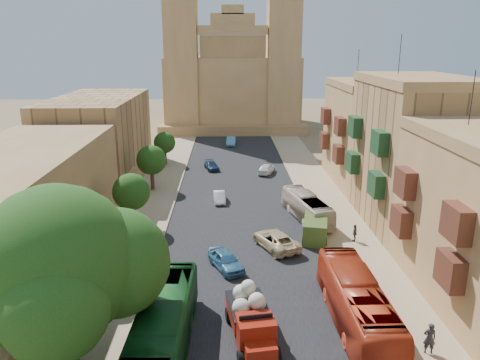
{
  "coord_description": "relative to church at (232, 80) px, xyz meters",
  "views": [
    {
      "loc": [
        -1.24,
        -16.88,
        16.54
      ],
      "look_at": [
        0.0,
        26.0,
        4.0
      ],
      "focal_mm": 35.0,
      "sensor_mm": 36.0,
      "label": 1
    }
  ],
  "objects": [
    {
      "name": "road_surface",
      "position": [
        0.0,
        -48.61,
        -9.51
      ],
      "size": [
        14.0,
        140.0,
        0.01
      ],
      "primitive_type": "cube",
      "color": "black",
      "rests_on": "ground"
    },
    {
      "name": "sidewalk_east",
      "position": [
        9.5,
        -48.61,
        -9.51
      ],
      "size": [
        5.0,
        140.0,
        0.01
      ],
      "primitive_type": "cube",
      "color": "#9D8667",
      "rests_on": "ground"
    },
    {
      "name": "sidewalk_west",
      "position": [
        -9.5,
        -48.61,
        -9.51
      ],
      "size": [
        5.0,
        140.0,
        0.01
      ],
      "primitive_type": "cube",
      "color": "#9D8667",
      "rests_on": "ground"
    },
    {
      "name": "kerb_east",
      "position": [
        7.0,
        -48.61,
        -9.46
      ],
      "size": [
        0.25,
        140.0,
        0.12
      ],
      "primitive_type": "cube",
      "color": "#9D8667",
      "rests_on": "ground"
    },
    {
      "name": "kerb_west",
      "position": [
        -7.0,
        -48.61,
        -9.46
      ],
      "size": [
        0.25,
        140.0,
        0.12
      ],
      "primitive_type": "cube",
      "color": "#9D8667",
      "rests_on": "ground"
    },
    {
      "name": "townhouse_c",
      "position": [
        15.95,
        -53.61,
        -2.61
      ],
      "size": [
        9.0,
        14.0,
        17.4
      ],
      "color": "tan",
      "rests_on": "ground"
    },
    {
      "name": "townhouse_d",
      "position": [
        15.95,
        -39.61,
        -3.36
      ],
      "size": [
        9.0,
        14.0,
        15.9
      ],
      "color": "#A87C4C",
      "rests_on": "ground"
    },
    {
      "name": "west_wall",
      "position": [
        -12.5,
        -58.61,
        -8.62
      ],
      "size": [
        1.0,
        40.0,
        1.8
      ],
      "primitive_type": "cube",
      "color": "#A87C4C",
      "rests_on": "ground"
    },
    {
      "name": "west_building_low",
      "position": [
        -18.0,
        -60.61,
        -5.32
      ],
      "size": [
        10.0,
        28.0,
        8.4
      ],
      "primitive_type": "cube",
      "color": "olive",
      "rests_on": "ground"
    },
    {
      "name": "west_building_mid",
      "position": [
        -18.0,
        -34.61,
        -4.52
      ],
      "size": [
        10.0,
        22.0,
        10.0
      ],
      "primitive_type": "cube",
      "color": "tan",
      "rests_on": "ground"
    },
    {
      "name": "church",
      "position": [
        0.0,
        0.0,
        0.0
      ],
      "size": [
        28.0,
        22.5,
        36.3
      ],
      "color": "#A87C4C",
      "rests_on": "ground"
    },
    {
      "name": "ficus_tree",
      "position": [
        -9.41,
        -74.61,
        -3.48
      ],
      "size": [
        10.21,
        9.39,
        10.21
      ],
      "color": "#39261C",
      "rests_on": "ground"
    },
    {
      "name": "street_tree_a",
      "position": [
        -10.0,
        -66.61,
        -6.71
      ],
      "size": [
        2.74,
        2.74,
        4.21
      ],
      "color": "#39261C",
      "rests_on": "ground"
    },
    {
      "name": "street_tree_b",
      "position": [
        -10.0,
        -54.61,
        -5.99
      ],
      "size": [
        3.42,
        3.42,
        5.26
      ],
      "color": "#39261C",
      "rests_on": "ground"
    },
    {
      "name": "street_tree_c",
      "position": [
        -10.0,
        -42.61,
        -5.96
      ],
      "size": [
        3.45,
        3.45,
        5.31
      ],
      "color": "#39261C",
      "rests_on": "ground"
    },
    {
      "name": "street_tree_d",
      "position": [
        -10.0,
        -30.61,
        -6.39
      ],
      "size": [
        3.04,
        3.04,
        4.68
      ],
      "color": "#39261C",
      "rests_on": "ground"
    },
    {
      "name": "red_truck",
      "position": [
        0.07,
        -72.07,
        -8.03
      ],
      "size": [
        3.04,
        6.02,
        3.37
      ],
      "color": "maroon",
      "rests_on": "ground"
    },
    {
      "name": "olive_pickup",
      "position": [
        6.5,
        -57.42,
        -8.59
      ],
      "size": [
        2.9,
        4.88,
        1.89
      ],
      "color": "#455C22",
      "rests_on": "ground"
    },
    {
      "name": "bus_green_north",
      "position": [
        -4.79,
        -73.18,
        -7.92
      ],
      "size": [
        3.07,
        11.53,
        3.19
      ],
      "primitive_type": "imported",
      "rotation": [
        0.0,
        0.0,
        -0.03
      ],
      "color": "#144C1D",
      "rests_on": "ground"
    },
    {
      "name": "bus_red_east",
      "position": [
        6.5,
        -70.88,
        -7.98
      ],
      "size": [
        2.71,
        11.08,
        3.08
      ],
      "primitive_type": "imported",
      "rotation": [
        0.0,
        0.0,
        3.15
      ],
      "color": "#BC361A",
      "rests_on": "ground"
    },
    {
      "name": "bus_cream_east",
      "position": [
        6.5,
        -52.82,
        -8.28
      ],
      "size": [
        4.01,
        9.14,
        2.48
      ],
      "primitive_type": "imported",
      "rotation": [
        0.0,
        0.0,
        3.37
      ],
      "color": "beige",
      "rests_on": "ground"
    },
    {
      "name": "car_blue_a",
      "position": [
        -1.37,
        -63.07,
        -8.81
      ],
      "size": [
        3.23,
        4.45,
        1.41
      ],
      "primitive_type": "imported",
      "rotation": [
        0.0,
        0.0,
        0.43
      ],
      "color": "teal",
      "rests_on": "ground"
    },
    {
      "name": "car_white_a",
      "position": [
        -2.08,
        -47.3,
        -8.96
      ],
      "size": [
        1.42,
        3.43,
        1.1
      ],
      "primitive_type": "imported",
      "rotation": [
        0.0,
        0.0,
        0.07
      ],
      "color": "white",
      "rests_on": "ground"
    },
    {
      "name": "car_cream",
      "position": [
        2.81,
        -59.42,
        -8.8
      ],
      "size": [
        4.25,
        5.66,
        1.43
      ],
      "primitive_type": "imported",
      "rotation": [
        0.0,
        0.0,
        3.56
      ],
      "color": "#CFB78A",
      "rests_on": "ground"
    },
    {
      "name": "car_dkblue",
      "position": [
        -3.33,
        -33.74,
        -8.97
      ],
      "size": [
        2.44,
        4.05,
        1.1
      ],
      "primitive_type": "imported",
      "rotation": [
        0.0,
        0.0,
        0.25
      ],
      "color": "#172B49",
      "rests_on": "ground"
    },
    {
      "name": "car_white_b",
      "position": [
        3.98,
        -35.93,
        -8.84
      ],
      "size": [
        2.83,
        4.26,
        1.35
      ],
      "primitive_type": "imported",
      "rotation": [
        0.0,
        0.0,
        2.8
      ],
      "color": "white",
      "rests_on": "ground"
    },
    {
      "name": "car_blue_b",
      "position": [
        -0.5,
        -17.74,
        -8.83
      ],
      "size": [
        1.67,
        4.24,
        1.37
      ],
      "primitive_type": "imported",
      "rotation": [
        0.0,
        0.0,
        -0.05
      ],
      "color": "#559DCF",
      "rests_on": "ground"
    },
    {
      "name": "pedestrian_a",
      "position": [
        9.86,
        -73.54,
        -8.58
      ],
      "size": [
        0.74,
        0.54,
        1.87
      ],
      "primitive_type": "imported",
      "rotation": [
        0.0,
        0.0,
        3.0
      ],
      "color": "#2A292D",
      "rests_on": "ground"
    },
    {
      "name": "pedestrian_c",
      "position": [
        9.79,
        -58.25,
        -8.74
      ],
      "size": [
        0.7,
        0.98,
        1.55
      ],
      "primitive_type": "imported",
      "rotation": [
        0.0,
        0.0,
        4.31
      ],
      "color": "#3A3A3E",
      "rests_on": "ground"
    }
  ]
}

